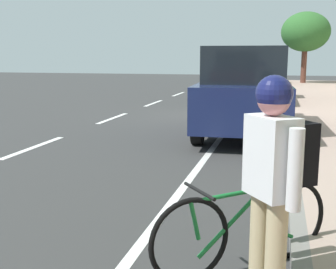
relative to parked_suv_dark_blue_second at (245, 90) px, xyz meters
name	(u,v)px	position (x,y,z in m)	size (l,w,h in m)	color
ground	(225,119)	(-0.70, 2.31, -1.03)	(59.60, 59.60, 0.00)	#363636
curb_edge	(287,118)	(1.03, 2.31, -0.94)	(0.16, 37.25, 0.16)	gray
lane_stripe_centre	(113,118)	(-3.91, 1.59, -1.02)	(0.14, 35.80, 0.01)	white
lane_stripe_bike_edge	(235,119)	(-0.44, 2.31, -1.02)	(0.12, 37.25, 0.01)	white
parked_suv_dark_blue_second	(245,90)	(0.00, 0.00, 0.00)	(2.14, 4.79, 1.99)	navy
parked_pickup_grey_mid	(255,80)	(-0.14, 6.79, -0.13)	(2.08, 5.33, 1.95)	slate
parked_sedan_white_far	(265,73)	(-0.12, 16.92, -0.27)	(1.88, 4.42, 1.52)	white
bicycle_at_curb	(245,227)	(0.56, -6.59, -0.65)	(1.37, 1.16, 0.77)	black
cyclist_with_backpack	(275,168)	(0.78, -7.02, -0.01)	(0.53, 0.55, 1.67)	#C6B284
street_tree_mid_block	(306,32)	(2.13, 17.95, 2.19)	(2.91, 2.91, 4.27)	brown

